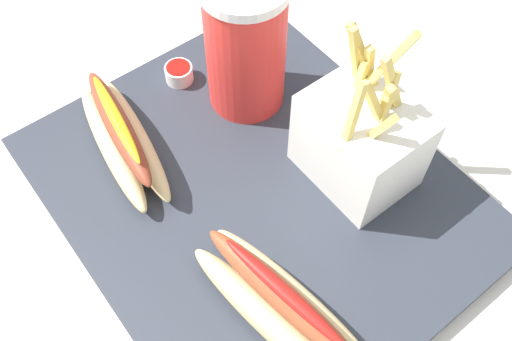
# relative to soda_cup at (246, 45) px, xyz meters

# --- Properties ---
(ground_plane) EXTENTS (2.40, 2.40, 0.02)m
(ground_plane) POSITION_rel_soda_cup_xyz_m (-0.10, 0.07, -0.11)
(ground_plane) COLOR silver
(food_tray) EXTENTS (0.43, 0.36, 0.02)m
(food_tray) POSITION_rel_soda_cup_xyz_m (-0.10, 0.07, -0.09)
(food_tray) COLOR #2D333D
(food_tray) RESTS_ON ground_plane
(soda_cup) EXTENTS (0.09, 0.09, 0.23)m
(soda_cup) POSITION_rel_soda_cup_xyz_m (0.00, 0.00, 0.00)
(soda_cup) COLOR red
(soda_cup) RESTS_ON food_tray
(fries_basket) EXTENTS (0.11, 0.09, 0.16)m
(fries_basket) POSITION_rel_soda_cup_xyz_m (-0.15, -0.03, -0.03)
(fries_basket) COLOR white
(fries_basket) RESTS_ON food_tray
(hot_dog_1) EXTENTS (0.20, 0.08, 0.06)m
(hot_dog_1) POSITION_rel_soda_cup_xyz_m (-0.22, 0.13, -0.05)
(hot_dog_1) COLOR #E5C689
(hot_dog_1) RESTS_ON food_tray
(hot_dog_2) EXTENTS (0.18, 0.08, 0.06)m
(hot_dog_2) POSITION_rel_soda_cup_xyz_m (0.02, 0.15, -0.05)
(hot_dog_2) COLOR #E5C689
(hot_dog_2) RESTS_ON food_tray
(ketchup_cup_1) EXTENTS (0.03, 0.03, 0.02)m
(ketchup_cup_1) POSITION_rel_soda_cup_xyz_m (0.07, 0.05, -0.07)
(ketchup_cup_1) COLOR white
(ketchup_cup_1) RESTS_ON food_tray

